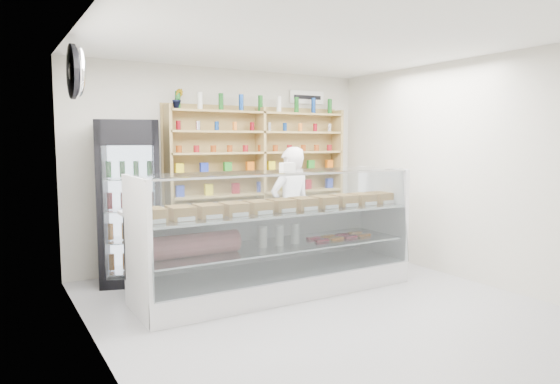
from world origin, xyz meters
TOP-DOWN VIEW (x-y plane):
  - room at (0.00, 0.00)m, footprint 5.00×5.00m
  - display_counter at (-0.12, 0.82)m, footprint 3.28×0.98m
  - shop_worker at (0.52, 1.53)m, footprint 0.64×0.45m
  - drinks_cooler at (-1.46, 2.14)m, footprint 0.91×0.89m
  - wall_shelving at (0.50, 2.34)m, footprint 2.84×0.28m
  - potted_plant at (-0.75, 2.34)m, footprint 0.17×0.15m
  - security_mirror at (-2.17, 1.20)m, footprint 0.15×0.50m
  - wall_sign at (1.40, 2.47)m, footprint 0.62×0.03m

SIDE VIEW (x-z plane):
  - display_counter at x=-0.12m, z-range -0.33..1.10m
  - shop_worker at x=0.52m, z-range 0.00..1.69m
  - drinks_cooler at x=-1.46m, z-range 0.00..2.03m
  - room at x=0.00m, z-range -1.10..3.90m
  - wall_shelving at x=0.50m, z-range 0.93..2.26m
  - potted_plant at x=-0.75m, z-range 2.20..2.46m
  - security_mirror at x=-2.17m, z-range 2.20..2.70m
  - wall_sign at x=1.40m, z-range 2.35..2.55m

